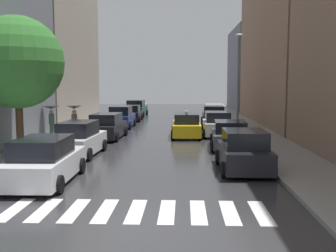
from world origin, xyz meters
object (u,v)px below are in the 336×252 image
at_px(pedestrian_foreground, 51,114).
at_px(taxi_midroad, 186,126).
at_px(parked_car_right_third, 217,125).
at_px(pedestrian_near_tree, 74,115).
at_px(parked_car_left_second, 79,140).
at_px(parked_car_right_nearest, 244,152).
at_px(lamp_post_right, 238,75).
at_px(parked_car_right_second, 230,135).
at_px(parked_car_left_third, 107,127).
at_px(parked_car_left_fifth, 131,113).
at_px(parked_car_left_fourth, 121,118).
at_px(parked_car_right_fourth, 213,116).
at_px(parked_car_left_sixth, 136,109).
at_px(street_tree_left, 17,63).
at_px(parked_car_left_nearest, 45,162).

bearing_deg(pedestrian_foreground, taxi_midroad, 63.28).
distance_m(parked_car_right_third, pedestrian_near_tree, 9.80).
distance_m(parked_car_left_second, parked_car_right_nearest, 8.51).
xyz_separation_m(taxi_midroad, lamp_post_right, (4.00, 3.68, 3.57)).
bearing_deg(pedestrian_near_tree, parked_car_right_second, 121.04).
height_order(parked_car_left_third, parked_car_right_nearest, parked_car_right_nearest).
height_order(parked_car_left_fifth, pedestrian_near_tree, pedestrian_near_tree).
xyz_separation_m(parked_car_left_second, parked_car_left_fourth, (0.14, 12.71, 0.01)).
bearing_deg(parked_car_right_third, lamp_post_right, -30.11).
bearing_deg(parked_car_right_fourth, parked_car_left_second, 153.32).
bearing_deg(parked_car_left_fourth, parked_car_left_second, -179.61).
bearing_deg(parked_car_right_third, taxi_midroad, 105.01).
distance_m(parked_car_left_fifth, parked_car_right_fourth, 8.82).
xyz_separation_m(parked_car_left_sixth, parked_car_right_nearest, (7.86, -27.36, -0.03)).
distance_m(parked_car_right_fourth, pedestrian_foreground, 14.27).
height_order(parked_car_right_nearest, street_tree_left, street_tree_left).
bearing_deg(parked_car_left_sixth, parked_car_right_fourth, -138.35).
height_order(parked_car_right_third, street_tree_left, street_tree_left).
distance_m(parked_car_left_fifth, parked_car_left_sixth, 5.37).
distance_m(parked_car_right_fourth, taxi_midroad, 7.62).
xyz_separation_m(parked_car_left_second, parked_car_right_fourth, (7.91, 14.57, -0.00)).
height_order(parked_car_left_sixth, parked_car_right_third, parked_car_left_sixth).
bearing_deg(pedestrian_foreground, street_tree_left, -30.12).
bearing_deg(taxi_midroad, parked_car_right_third, -76.11).
xyz_separation_m(parked_car_left_fifth, pedestrian_near_tree, (-1.84, -13.70, 0.94)).
bearing_deg(parked_car_right_second, parked_car_left_fourth, 40.19).
relative_size(pedestrian_near_tree, lamp_post_right, 0.29).
bearing_deg(taxi_midroad, parked_car_left_fourth, 44.26).
bearing_deg(parked_car_left_fourth, taxi_midroad, -133.95).
bearing_deg(parked_car_right_fourth, parked_car_left_nearest, 160.79).
bearing_deg(parked_car_left_third, parked_car_left_fifth, 2.76).
xyz_separation_m(parked_car_left_third, parked_car_right_nearest, (7.66, -9.43, 0.02)).
bearing_deg(parked_car_right_nearest, taxi_midroad, 12.50).
relative_size(parked_car_right_nearest, lamp_post_right, 0.57).
height_order(parked_car_right_second, parked_car_right_third, parked_car_right_third).
xyz_separation_m(parked_car_right_fourth, lamp_post_right, (1.61, -3.56, 3.51)).
distance_m(parked_car_left_sixth, pedestrian_foreground, 18.56).
bearing_deg(street_tree_left, parked_car_right_third, 39.06).
height_order(parked_car_right_second, pedestrian_foreground, pedestrian_foreground).
xyz_separation_m(parked_car_left_fifth, taxi_midroad, (5.34, -11.46, 0.04)).
bearing_deg(parked_car_left_sixth, parked_car_right_third, -152.54).
bearing_deg(parked_car_left_second, parked_car_left_sixth, 2.79).
bearing_deg(parked_car_left_second, parked_car_right_third, -41.39).
relative_size(parked_car_left_third, pedestrian_foreground, 2.28).
bearing_deg(parked_car_right_nearest, parked_car_left_fifth, 19.16).
distance_m(parked_car_left_second, taxi_midroad, 9.18).
bearing_deg(street_tree_left, parked_car_right_second, 16.45).
xyz_separation_m(parked_car_right_fourth, street_tree_left, (-10.71, -15.18, 3.88)).
distance_m(parked_car_left_fourth, parked_car_right_third, 8.95).
bearing_deg(parked_car_right_fourth, taxi_midroad, 163.52).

